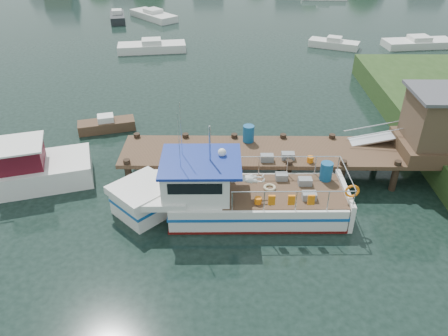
{
  "coord_description": "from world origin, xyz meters",
  "views": [
    {
      "loc": [
        -0.83,
        -18.5,
        11.91
      ],
      "look_at": [
        -1.0,
        -1.5,
        1.3
      ],
      "focal_mm": 35.0,
      "sensor_mm": 36.0,
      "label": 1
    }
  ],
  "objects_px": {
    "moored_e": "(117,17)",
    "moored_c": "(418,43)",
    "lobster_boat": "(227,196)",
    "moored_a": "(152,47)",
    "moored_d": "(153,15)",
    "work_boat": "(2,174)",
    "moored_b": "(334,43)",
    "dock": "(382,135)",
    "moored_rowboat": "(107,125)"
  },
  "relations": [
    {
      "from": "work_boat",
      "to": "moored_d",
      "type": "height_order",
      "value": "work_boat"
    },
    {
      "from": "moored_c",
      "to": "moored_d",
      "type": "relative_size",
      "value": 1.05
    },
    {
      "from": "moored_b",
      "to": "moored_c",
      "type": "height_order",
      "value": "moored_c"
    },
    {
      "from": "moored_b",
      "to": "moored_d",
      "type": "bearing_deg",
      "value": 136.71
    },
    {
      "from": "work_boat",
      "to": "moored_b",
      "type": "bearing_deg",
      "value": 31.36
    },
    {
      "from": "moored_c",
      "to": "moored_d",
      "type": "distance_m",
      "value": 28.28
    },
    {
      "from": "work_boat",
      "to": "moored_d",
      "type": "distance_m",
      "value": 34.09
    },
    {
      "from": "moored_a",
      "to": "moored_b",
      "type": "distance_m",
      "value": 16.69
    },
    {
      "from": "dock",
      "to": "lobster_boat",
      "type": "distance_m",
      "value": 8.1
    },
    {
      "from": "moored_e",
      "to": "moored_d",
      "type": "bearing_deg",
      "value": -8.17
    },
    {
      "from": "moored_e",
      "to": "moored_c",
      "type": "bearing_deg",
      "value": -41.27
    },
    {
      "from": "moored_rowboat",
      "to": "moored_a",
      "type": "bearing_deg",
      "value": 102.55
    },
    {
      "from": "dock",
      "to": "moored_b",
      "type": "relative_size",
      "value": 3.52
    },
    {
      "from": "moored_d",
      "to": "work_boat",
      "type": "bearing_deg",
      "value": -106.16
    },
    {
      "from": "moored_rowboat",
      "to": "lobster_boat",
      "type": "bearing_deg",
      "value": -33.96
    },
    {
      "from": "moored_d",
      "to": "moored_e",
      "type": "bearing_deg",
      "value": -177.23
    },
    {
      "from": "moored_d",
      "to": "moored_rowboat",
      "type": "bearing_deg",
      "value": -99.89
    },
    {
      "from": "moored_b",
      "to": "work_boat",
      "type": "bearing_deg",
      "value": -143.94
    },
    {
      "from": "dock",
      "to": "moored_d",
      "type": "bearing_deg",
      "value": 115.91
    },
    {
      "from": "work_boat",
      "to": "moored_b",
      "type": "distance_m",
      "value": 30.83
    },
    {
      "from": "moored_a",
      "to": "moored_b",
      "type": "xyz_separation_m",
      "value": [
        16.64,
        1.35,
        -0.04
      ]
    },
    {
      "from": "dock",
      "to": "lobster_boat",
      "type": "height_order",
      "value": "lobster_boat"
    },
    {
      "from": "work_boat",
      "to": "moored_b",
      "type": "height_order",
      "value": "work_boat"
    },
    {
      "from": "moored_c",
      "to": "moored_b",
      "type": "bearing_deg",
      "value": -175.82
    },
    {
      "from": "moored_a",
      "to": "moored_c",
      "type": "relative_size",
      "value": 0.94
    },
    {
      "from": "lobster_boat",
      "to": "moored_a",
      "type": "xyz_separation_m",
      "value": [
        -6.88,
        23.63,
        -0.51
      ]
    },
    {
      "from": "lobster_boat",
      "to": "moored_b",
      "type": "xyz_separation_m",
      "value": [
        9.75,
        24.97,
        -0.55
      ]
    },
    {
      "from": "lobster_boat",
      "to": "moored_b",
      "type": "height_order",
      "value": "lobster_boat"
    },
    {
      "from": "dock",
      "to": "moored_rowboat",
      "type": "xyz_separation_m",
      "value": [
        -14.58,
        4.81,
        -1.89
      ]
    },
    {
      "from": "dock",
      "to": "moored_rowboat",
      "type": "bearing_deg",
      "value": 161.73
    },
    {
      "from": "lobster_boat",
      "to": "moored_d",
      "type": "bearing_deg",
      "value": 102.35
    },
    {
      "from": "moored_e",
      "to": "work_boat",
      "type": "bearing_deg",
      "value": -110.5
    },
    {
      "from": "moored_a",
      "to": "moored_b",
      "type": "height_order",
      "value": "moored_a"
    },
    {
      "from": "dock",
      "to": "moored_a",
      "type": "bearing_deg",
      "value": 124.8
    },
    {
      "from": "work_boat",
      "to": "moored_c",
      "type": "bearing_deg",
      "value": 22.37
    },
    {
      "from": "moored_b",
      "to": "moored_e",
      "type": "height_order",
      "value": "moored_e"
    },
    {
      "from": "moored_a",
      "to": "moored_d",
      "type": "height_order",
      "value": "moored_d"
    },
    {
      "from": "work_boat",
      "to": "moored_b",
      "type": "xyz_separation_m",
      "value": [
        20.41,
        23.1,
        -0.37
      ]
    },
    {
      "from": "moored_c",
      "to": "work_boat",
      "type": "bearing_deg",
      "value": -138.2
    },
    {
      "from": "lobster_boat",
      "to": "moored_e",
      "type": "distance_m",
      "value": 36.99
    },
    {
      "from": "lobster_boat",
      "to": "work_boat",
      "type": "xyz_separation_m",
      "value": [
        -10.66,
        1.87,
        -0.18
      ]
    },
    {
      "from": "moored_a",
      "to": "moored_e",
      "type": "bearing_deg",
      "value": 127.56
    },
    {
      "from": "lobster_boat",
      "to": "moored_c",
      "type": "relative_size",
      "value": 1.61
    },
    {
      "from": "moored_b",
      "to": "moored_d",
      "type": "xyz_separation_m",
      "value": [
        -18.31,
        10.92,
        0.04
      ]
    },
    {
      "from": "lobster_boat",
      "to": "moored_c",
      "type": "xyz_separation_m",
      "value": [
        17.64,
        25.24,
        -0.55
      ]
    },
    {
      "from": "moored_c",
      "to": "moored_rowboat",
      "type": "bearing_deg",
      "value": -142.95
    },
    {
      "from": "moored_c",
      "to": "lobster_boat",
      "type": "bearing_deg",
      "value": -122.7
    },
    {
      "from": "moored_d",
      "to": "lobster_boat",
      "type": "bearing_deg",
      "value": -89.22
    },
    {
      "from": "moored_a",
      "to": "moored_rowboat",
      "type": "bearing_deg",
      "value": -80.02
    },
    {
      "from": "moored_e",
      "to": "dock",
      "type": "bearing_deg",
      "value": -81.6
    }
  ]
}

